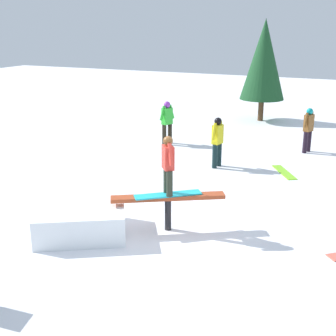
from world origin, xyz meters
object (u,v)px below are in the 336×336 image
(rail_feature, at_px, (168,201))
(bystander_yellow, at_px, (217,140))
(main_rider_on_rail, at_px, (168,167))
(bystander_green, at_px, (167,120))
(loose_snowboard_lime, at_px, (284,172))
(pine_tree_near, at_px, (264,60))
(bystander_brown, at_px, (308,128))

(rail_feature, height_order, bystander_yellow, bystander_yellow)
(main_rider_on_rail, bearing_deg, bystander_green, 76.06)
(main_rider_on_rail, distance_m, loose_snowboard_lime, 5.40)
(main_rider_on_rail, height_order, pine_tree_near, pine_tree_near)
(main_rider_on_rail, height_order, loose_snowboard_lime, main_rider_on_rail)
(rail_feature, xyz_separation_m, bystander_green, (-3.10, 6.70, 0.21))
(loose_snowboard_lime, bearing_deg, bystander_green, 38.08)
(loose_snowboard_lime, relative_size, pine_tree_near, 0.31)
(rail_feature, relative_size, loose_snowboard_lime, 1.60)
(rail_feature, distance_m, bystander_yellow, 4.76)
(bystander_brown, relative_size, bystander_green, 0.98)
(bystander_brown, distance_m, pine_tree_near, 5.70)
(main_rider_on_rail, bearing_deg, bystander_yellow, 57.57)
(bystander_green, bearing_deg, main_rider_on_rail, -133.68)
(bystander_brown, height_order, pine_tree_near, pine_tree_near)
(bystander_green, relative_size, loose_snowboard_lime, 1.13)
(rail_feature, distance_m, bystander_green, 7.38)
(bystander_yellow, bearing_deg, main_rider_on_rail, -162.10)
(rail_feature, distance_m, loose_snowboard_lime, 5.26)
(rail_feature, height_order, loose_snowboard_lime, rail_feature)
(bystander_green, bearing_deg, loose_snowboard_lime, -88.77)
(rail_feature, bearing_deg, loose_snowboard_lime, 42.68)
(bystander_brown, height_order, bystander_yellow, bystander_yellow)
(bystander_brown, bearing_deg, loose_snowboard_lime, 15.83)
(bystander_green, bearing_deg, bystander_yellow, -105.91)
(main_rider_on_rail, distance_m, bystander_yellow, 4.79)
(bystander_yellow, distance_m, pine_tree_near, 7.77)
(main_rider_on_rail, relative_size, bystander_brown, 0.84)
(bystander_green, xyz_separation_m, pine_tree_near, (2.06, 5.57, 1.81))
(bystander_yellow, relative_size, pine_tree_near, 0.35)
(main_rider_on_rail, xyz_separation_m, bystander_green, (-3.10, 6.70, -0.52))
(loose_snowboard_lime, bearing_deg, rail_feature, 131.98)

